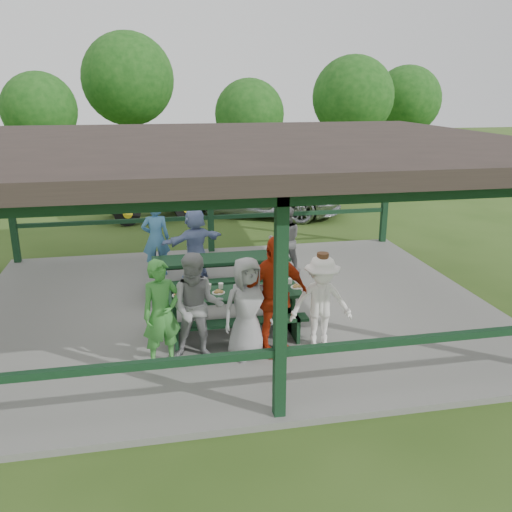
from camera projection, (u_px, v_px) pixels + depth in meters
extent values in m
plane|color=#2F4D18|center=(234.00, 310.00, 10.73)|extent=(90.00, 90.00, 0.00)
cube|color=slate|center=(234.00, 307.00, 10.71)|extent=(10.00, 8.00, 0.10)
cube|color=black|center=(280.00, 309.00, 6.69)|extent=(0.15, 0.15, 3.00)
cube|color=black|center=(10.00, 202.00, 12.92)|extent=(0.15, 0.15, 3.00)
cube|color=black|center=(210.00, 194.00, 13.81)|extent=(0.15, 0.15, 3.00)
cube|color=black|center=(386.00, 188.00, 14.70)|extent=(0.15, 0.15, 3.00)
cube|color=black|center=(83.00, 371.00, 6.43)|extent=(4.65, 0.10, 0.10)
cube|color=black|center=(452.00, 336.00, 7.31)|extent=(4.65, 0.10, 0.10)
cube|color=black|center=(115.00, 222.00, 13.54)|extent=(4.65, 0.10, 0.10)
cube|color=black|center=(300.00, 213.00, 14.43)|extent=(4.65, 0.10, 0.10)
cube|color=black|center=(282.00, 197.00, 6.27)|extent=(9.80, 0.15, 0.20)
cube|color=black|center=(209.00, 139.00, 13.39)|extent=(9.80, 0.15, 0.20)
cube|color=#2C2420|center=(232.00, 145.00, 9.77)|extent=(10.60, 8.60, 0.24)
cube|color=black|center=(232.00, 294.00, 9.32)|extent=(2.37, 0.75, 0.06)
cube|color=black|center=(238.00, 322.00, 8.89)|extent=(2.37, 0.28, 0.05)
cube|color=black|center=(228.00, 298.00, 9.93)|extent=(2.37, 0.28, 0.05)
cube|color=black|center=(174.00, 317.00, 9.24)|extent=(0.06, 0.70, 0.75)
cube|color=black|center=(288.00, 308.00, 9.61)|extent=(0.06, 0.70, 0.75)
cube|color=black|center=(175.00, 325.00, 9.28)|extent=(0.06, 1.39, 0.45)
cube|color=black|center=(288.00, 315.00, 9.65)|extent=(0.06, 1.39, 0.45)
cube|color=black|center=(221.00, 259.00, 11.20)|extent=(2.81, 0.75, 0.06)
cube|color=black|center=(225.00, 281.00, 10.77)|extent=(2.81, 0.28, 0.05)
cube|color=black|center=(218.00, 264.00, 11.81)|extent=(2.81, 0.28, 0.05)
cube|color=black|center=(162.00, 278.00, 11.08)|extent=(0.06, 0.70, 0.75)
cube|color=black|center=(278.00, 271.00, 11.53)|extent=(0.06, 0.70, 0.75)
cube|color=black|center=(162.00, 285.00, 11.12)|extent=(0.06, 1.39, 0.45)
cube|color=black|center=(278.00, 277.00, 11.58)|extent=(0.06, 1.39, 0.45)
cylinder|color=white|center=(178.00, 295.00, 9.14)|extent=(0.22, 0.22, 0.01)
torus|color=olive|center=(176.00, 295.00, 9.11)|extent=(0.10, 0.10, 0.03)
torus|color=olive|center=(181.00, 294.00, 9.12)|extent=(0.10, 0.10, 0.03)
torus|color=olive|center=(178.00, 293.00, 9.17)|extent=(0.10, 0.10, 0.03)
cylinder|color=white|center=(218.00, 293.00, 9.26)|extent=(0.22, 0.22, 0.01)
torus|color=olive|center=(216.00, 292.00, 9.23)|extent=(0.10, 0.10, 0.03)
torus|color=olive|center=(221.00, 292.00, 9.25)|extent=(0.10, 0.10, 0.03)
torus|color=olive|center=(218.00, 290.00, 9.30)|extent=(0.10, 0.10, 0.03)
cylinder|color=white|center=(258.00, 290.00, 9.39)|extent=(0.22, 0.22, 0.01)
torus|color=olive|center=(256.00, 289.00, 9.36)|extent=(0.10, 0.10, 0.03)
torus|color=olive|center=(261.00, 289.00, 9.38)|extent=(0.10, 0.10, 0.03)
torus|color=olive|center=(258.00, 288.00, 9.43)|extent=(0.10, 0.10, 0.03)
cylinder|color=white|center=(297.00, 287.00, 9.52)|extent=(0.22, 0.22, 0.01)
torus|color=olive|center=(295.00, 286.00, 9.49)|extent=(0.10, 0.10, 0.03)
torus|color=olive|center=(299.00, 286.00, 9.50)|extent=(0.10, 0.10, 0.03)
torus|color=olive|center=(296.00, 285.00, 9.56)|extent=(0.10, 0.10, 0.03)
cylinder|color=#381E0F|center=(193.00, 296.00, 9.00)|extent=(0.06, 0.06, 0.10)
cylinder|color=#381E0F|center=(209.00, 295.00, 9.05)|extent=(0.06, 0.06, 0.10)
cylinder|color=#381E0F|center=(242.00, 292.00, 9.15)|extent=(0.06, 0.06, 0.10)
cylinder|color=#381E0F|center=(252.00, 292.00, 9.19)|extent=(0.06, 0.06, 0.10)
cone|color=white|center=(194.00, 288.00, 9.37)|extent=(0.09, 0.09, 0.10)
cone|color=white|center=(209.00, 287.00, 9.41)|extent=(0.09, 0.09, 0.10)
cone|color=white|center=(221.00, 286.00, 9.45)|extent=(0.09, 0.09, 0.10)
cone|color=white|center=(242.00, 284.00, 9.52)|extent=(0.09, 0.09, 0.10)
cone|color=white|center=(290.00, 281.00, 9.68)|extent=(0.09, 0.09, 0.10)
imported|color=green|center=(162.00, 314.00, 8.18)|extent=(0.72, 0.59, 1.70)
imported|color=gray|center=(197.00, 308.00, 8.34)|extent=(0.93, 0.77, 1.74)
imported|color=gray|center=(247.00, 308.00, 8.45)|extent=(0.90, 0.68, 1.65)
imported|color=#AF290D|center=(274.00, 296.00, 8.51)|extent=(1.22, 0.69, 1.96)
imported|color=white|center=(321.00, 303.00, 8.74)|extent=(1.08, 0.69, 1.58)
cylinder|color=#4F301B|center=(323.00, 260.00, 8.52)|extent=(0.35, 0.35, 0.02)
cylinder|color=#4F301B|center=(323.00, 256.00, 8.50)|extent=(0.21, 0.21, 0.11)
imported|color=#8296CA|center=(195.00, 243.00, 12.03)|extent=(1.56, 1.03, 1.61)
imported|color=teal|center=(156.00, 238.00, 12.21)|extent=(0.63, 0.43, 1.71)
imported|color=gray|center=(285.00, 240.00, 12.33)|extent=(0.81, 0.65, 1.57)
imported|color=silver|center=(259.00, 190.00, 18.70)|extent=(6.48, 4.91, 1.64)
cube|color=navy|center=(151.00, 192.00, 18.05)|extent=(3.29, 2.15, 0.13)
cube|color=navy|center=(156.00, 188.00, 17.31)|extent=(2.97, 0.74, 0.43)
cube|color=navy|center=(145.00, 181.00, 18.63)|extent=(2.97, 0.74, 0.43)
cube|color=navy|center=(103.00, 187.00, 17.38)|extent=(0.40, 1.49, 0.43)
cube|color=navy|center=(194.00, 181.00, 18.56)|extent=(0.40, 1.49, 0.43)
cylinder|color=black|center=(127.00, 213.00, 17.10)|extent=(0.85, 0.37, 0.82)
cylinder|color=yellow|center=(127.00, 213.00, 17.10)|extent=(0.35, 0.30, 0.30)
cylinder|color=black|center=(118.00, 204.00, 18.51)|extent=(0.85, 0.37, 0.82)
cylinder|color=yellow|center=(118.00, 204.00, 18.51)|extent=(0.35, 0.30, 0.30)
cylinder|color=black|center=(186.00, 208.00, 17.86)|extent=(0.85, 0.37, 0.82)
cylinder|color=yellow|center=(186.00, 208.00, 17.86)|extent=(0.35, 0.30, 0.30)
cylinder|color=black|center=(173.00, 199.00, 19.27)|extent=(0.85, 0.37, 0.82)
cylinder|color=yellow|center=(173.00, 199.00, 19.27)|extent=(0.35, 0.30, 0.30)
cube|color=navy|center=(209.00, 191.00, 18.88)|extent=(1.07, 0.33, 0.09)
cone|color=#F2590C|center=(101.00, 184.00, 17.32)|extent=(0.12, 0.43, 0.43)
cylinder|color=#362115|center=(45.00, 160.00, 23.35)|extent=(0.36, 0.36, 2.44)
sphere|color=#164813|center=(39.00, 110.00, 22.73)|extent=(3.12, 3.12, 3.12)
cylinder|color=#362115|center=(132.00, 142.00, 26.35)|extent=(0.36, 0.36, 3.37)
sphere|color=#164813|center=(128.00, 79.00, 25.48)|extent=(4.31, 4.31, 4.31)
cylinder|color=#362115|center=(250.00, 161.00, 23.60)|extent=(0.36, 0.36, 2.30)
sphere|color=#164813|center=(249.00, 114.00, 23.01)|extent=(2.95, 2.95, 2.95)
cylinder|color=#362115|center=(350.00, 152.00, 24.61)|extent=(0.36, 0.36, 2.80)
sphere|color=#164813|center=(353.00, 97.00, 23.89)|extent=(3.58, 3.58, 3.58)
cylinder|color=#362115|center=(403.00, 146.00, 27.80)|extent=(0.36, 0.36, 2.65)
sphere|color=#164813|center=(407.00, 100.00, 27.12)|extent=(3.39, 3.39, 3.39)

